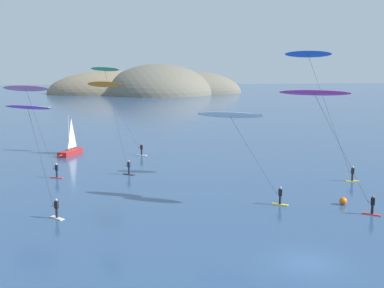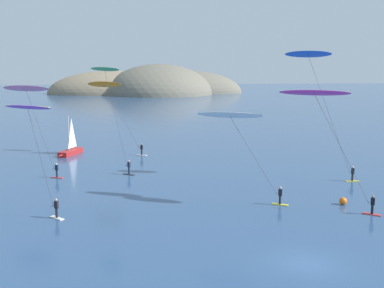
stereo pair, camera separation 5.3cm
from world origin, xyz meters
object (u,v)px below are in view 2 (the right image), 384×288
Objects in this scene: kitesurfer_green at (107,78)px; kitesurfer_blue at (312,64)px; sailboat_near at (69,151)px; kitesurfer_white at (234,121)px; kitesurfer_pink at (28,95)px; kitesurfer_magenta at (319,101)px; kitesurfer_purple at (31,118)px; marker_buoy at (343,201)px; kitesurfer_orange at (108,90)px.

kitesurfer_blue is (22.27, -6.97, 1.55)m from kitesurfer_green.
kitesurfer_white is (18.37, -25.77, 6.88)m from sailboat_near.
kitesurfer_pink is 31.75m from kitesurfer_magenta.
kitesurfer_purple reaches higher than marker_buoy.
kitesurfer_magenta is 1.12× the size of kitesurfer_purple.
marker_buoy is (28.15, -28.20, -0.29)m from sailboat_near.
kitesurfer_purple reaches higher than kitesurfer_white.
kitesurfer_white is 24.33m from kitesurfer_pink.
kitesurfer_purple is (-17.52, -2.32, 0.82)m from kitesurfer_white.
kitesurfer_blue reaches higher than kitesurfer_green.
kitesurfer_white is 12.14× the size of marker_buoy.
kitesurfer_green is 17.83× the size of marker_buoy.
kitesurfer_white is 13.68m from kitesurfer_blue.
kitesurfer_purple is 28.45m from marker_buoy.
kitesurfer_purple is at bearing -160.15° from kitesurfer_blue.
sailboat_near is 16.06m from kitesurfer_pink.
kitesurfer_blue is at bearing 88.34° from marker_buoy.
kitesurfer_green is 26.16m from kitesurfer_magenta.
kitesurfer_magenta is (6.65, -3.47, 2.05)m from kitesurfer_white.
kitesurfer_green is (0.58, -11.43, 2.03)m from kitesurfer_orange.
kitesurfer_blue is 29.67m from kitesurfer_purple.
marker_buoy is at bearing -26.04° from kitesurfer_pink.
kitesurfer_magenta is (18.84, -18.08, -1.61)m from kitesurfer_green.
kitesurfer_purple is (-24.17, 1.15, -1.23)m from kitesurfer_magenta.
marker_buoy is (3.14, 1.04, -9.22)m from kitesurfer_magenta.
kitesurfer_pink reaches higher than kitesurfer_orange.
kitesurfer_orange is 1.00× the size of kitesurfer_pink.
marker_buoy is (30.57, -14.94, -9.01)m from kitesurfer_pink.
marker_buoy is (27.31, -0.10, -7.99)m from kitesurfer_purple.
kitesurfer_blue is at bearing -8.96° from kitesurfer_pink.
kitesurfer_blue reaches higher than kitesurfer_orange.
sailboat_near is 16.55m from kitesurfer_green.
kitesurfer_orange is at bearing 59.38° from kitesurfer_pink.
kitesurfer_purple is at bearing -88.28° from sailboat_near.
sailboat_near is at bearing 125.48° from kitesurfer_white.
kitesurfer_orange is 11.63m from kitesurfer_green.
kitesurfer_orange reaches higher than kitesurfer_purple.
sailboat_near is 0.56× the size of kitesurfer_orange.
kitesurfer_white is 0.81× the size of kitesurfer_pink.
kitesurfer_purple is (3.27, -14.83, -1.02)m from kitesurfer_pink.
sailboat_near is at bearing 147.49° from kitesurfer_blue.
kitesurfer_orange is 0.74× the size of kitesurfer_blue.
sailboat_near is 29.14m from kitesurfer_purple.
kitesurfer_green reaches higher than kitesurfer_purple.
kitesurfer_orange is (5.59, 0.27, 8.51)m from sailboat_near.
kitesurfer_orange reaches higher than marker_buoy.
marker_buoy is (21.98, -17.03, -10.83)m from kitesurfer_green.
kitesurfer_orange is at bearing 92.93° from kitesurfer_green.
kitesurfer_magenta is (19.43, -29.51, 0.42)m from kitesurfer_orange.
kitesurfer_purple is at bearing -172.45° from kitesurfer_white.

